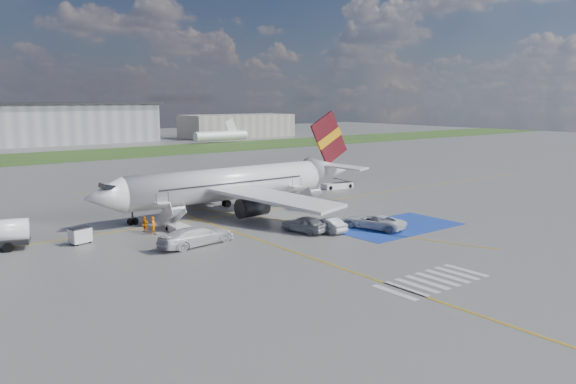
% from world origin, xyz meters
% --- Properties ---
extents(ground, '(400.00, 400.00, 0.00)m').
position_xyz_m(ground, '(0.00, 0.00, 0.00)').
color(ground, '#60605E').
rests_on(ground, ground).
extents(grass_strip, '(400.00, 30.00, 0.01)m').
position_xyz_m(grass_strip, '(0.00, 95.00, 0.01)').
color(grass_strip, '#2D4C1E').
rests_on(grass_strip, ground).
extents(taxiway_line_main, '(120.00, 0.20, 0.01)m').
position_xyz_m(taxiway_line_main, '(0.00, 12.00, 0.01)').
color(taxiway_line_main, gold).
rests_on(taxiway_line_main, ground).
extents(taxiway_line_cross, '(0.20, 60.00, 0.01)m').
position_xyz_m(taxiway_line_cross, '(-5.00, -10.00, 0.01)').
color(taxiway_line_cross, gold).
rests_on(taxiway_line_cross, ground).
extents(taxiway_line_diag, '(20.71, 56.45, 0.01)m').
position_xyz_m(taxiway_line_diag, '(0.00, 12.00, 0.01)').
color(taxiway_line_diag, gold).
rests_on(taxiway_line_diag, ground).
extents(staging_box, '(14.00, 8.00, 0.01)m').
position_xyz_m(staging_box, '(10.00, -4.00, 0.01)').
color(staging_box, '#1C3CA8').
rests_on(staging_box, ground).
extents(crosswalk, '(9.00, 4.00, 0.01)m').
position_xyz_m(crosswalk, '(-1.80, -18.00, 0.01)').
color(crosswalk, silver).
rests_on(crosswalk, ground).
extents(terminal_centre, '(48.00, 18.00, 12.00)m').
position_xyz_m(terminal_centre, '(20.00, 135.00, 6.00)').
color(terminal_centre, gray).
rests_on(terminal_centre, ground).
extents(terminal_east, '(40.00, 16.00, 8.00)m').
position_xyz_m(terminal_east, '(75.00, 128.00, 4.00)').
color(terminal_east, gray).
rests_on(terminal_east, ground).
extents(airliner, '(36.81, 32.95, 11.92)m').
position_xyz_m(airliner, '(1.51, 14.00, 3.39)').
color(airliner, white).
rests_on(airliner, ground).
extents(airstairs_fwd, '(1.90, 5.20, 3.60)m').
position_xyz_m(airstairs_fwd, '(-9.50, 8.70, 0.62)').
color(airstairs_fwd, white).
rests_on(airstairs_fwd, ground).
extents(airstairs_aft, '(1.90, 5.20, 3.60)m').
position_xyz_m(airstairs_aft, '(9.00, 8.70, 0.62)').
color(airstairs_aft, white).
rests_on(airstairs_aft, ground).
extents(gpu_cart, '(2.11, 1.63, 1.56)m').
position_xyz_m(gpu_cart, '(-19.08, 9.41, 0.70)').
color(gpu_cart, white).
rests_on(gpu_cart, ground).
extents(belt_loader, '(5.45, 2.45, 1.59)m').
position_xyz_m(belt_loader, '(22.91, 19.02, 0.40)').
color(belt_loader, white).
rests_on(belt_loader, ground).
extents(car_silver_a, '(3.11, 5.39, 1.72)m').
position_xyz_m(car_silver_a, '(0.61, 0.03, 0.86)').
color(car_silver_a, '#AEB1B5').
rests_on(car_silver_a, ground).
extents(car_silver_b, '(1.71, 4.54, 1.48)m').
position_xyz_m(car_silver_b, '(2.57, -1.30, 0.74)').
color(car_silver_b, '#B0B2B7').
rests_on(car_silver_b, ground).
extents(van_white_a, '(3.72, 5.77, 2.00)m').
position_xyz_m(van_white_a, '(7.39, -3.09, 1.00)').
color(van_white_a, white).
rests_on(van_white_a, ground).
extents(van_white_b, '(6.23, 3.18, 2.34)m').
position_xyz_m(van_white_b, '(-10.60, 2.24, 1.17)').
color(van_white_b, silver).
rests_on(van_white_b, ground).
extents(crew_fwd, '(0.76, 0.76, 1.79)m').
position_xyz_m(crew_fwd, '(-11.94, 8.84, 0.89)').
color(crew_fwd, orange).
rests_on(crew_fwd, ground).
extents(crew_nose, '(0.90, 0.97, 1.61)m').
position_xyz_m(crew_nose, '(-12.31, 10.08, 0.81)').
color(crew_nose, orange).
rests_on(crew_nose, ground).
extents(crew_aft, '(0.83, 1.10, 1.73)m').
position_xyz_m(crew_aft, '(10.47, 10.14, 0.87)').
color(crew_aft, orange).
rests_on(crew_aft, ground).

